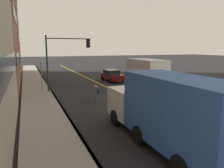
{
  "coord_description": "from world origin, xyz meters",
  "views": [
    {
      "loc": [
        -17.37,
        8.54,
        4.48
      ],
      "look_at": [
        -1.22,
        2.0,
        1.53
      ],
      "focal_mm": 34.4,
      "sensor_mm": 36.0,
      "label": 1
    }
  ],
  "objects_px": {
    "truck_white": "(150,76)",
    "pedestrian_with_backpack": "(96,93)",
    "traffic_light_mast": "(65,53)",
    "truck_blue": "(167,110)",
    "car_maroon": "(112,75)",
    "street_sign_post": "(41,74)"
  },
  "relations": [
    {
      "from": "truck_white",
      "to": "pedestrian_with_backpack",
      "type": "height_order",
      "value": "truck_white"
    },
    {
      "from": "traffic_light_mast",
      "to": "truck_white",
      "type": "bearing_deg",
      "value": -116.43
    },
    {
      "from": "truck_blue",
      "to": "truck_white",
      "type": "distance_m",
      "value": 11.87
    },
    {
      "from": "truck_blue",
      "to": "truck_white",
      "type": "height_order",
      "value": "truck_white"
    },
    {
      "from": "truck_white",
      "to": "traffic_light_mast",
      "type": "distance_m",
      "value": 8.83
    },
    {
      "from": "pedestrian_with_backpack",
      "to": "traffic_light_mast",
      "type": "relative_size",
      "value": 0.28
    },
    {
      "from": "car_maroon",
      "to": "street_sign_post",
      "type": "bearing_deg",
      "value": 109.85
    },
    {
      "from": "pedestrian_with_backpack",
      "to": "traffic_light_mast",
      "type": "distance_m",
      "value": 6.76
    },
    {
      "from": "pedestrian_with_backpack",
      "to": "street_sign_post",
      "type": "distance_m",
      "value": 8.25
    },
    {
      "from": "traffic_light_mast",
      "to": "pedestrian_with_backpack",
      "type": "bearing_deg",
      "value": -166.76
    },
    {
      "from": "truck_blue",
      "to": "traffic_light_mast",
      "type": "bearing_deg",
      "value": 8.05
    },
    {
      "from": "car_maroon",
      "to": "truck_white",
      "type": "distance_m",
      "value": 8.71
    },
    {
      "from": "pedestrian_with_backpack",
      "to": "street_sign_post",
      "type": "relative_size",
      "value": 0.52
    },
    {
      "from": "truck_blue",
      "to": "traffic_light_mast",
      "type": "height_order",
      "value": "traffic_light_mast"
    },
    {
      "from": "traffic_light_mast",
      "to": "car_maroon",
      "type": "bearing_deg",
      "value": -55.6
    },
    {
      "from": "truck_white",
      "to": "car_maroon",
      "type": "bearing_deg",
      "value": 4.0
    },
    {
      "from": "car_maroon",
      "to": "truck_white",
      "type": "bearing_deg",
      "value": -176.0
    },
    {
      "from": "truck_blue",
      "to": "traffic_light_mast",
      "type": "xyz_separation_m",
      "value": [
        14.25,
        2.01,
        2.19
      ]
    },
    {
      "from": "car_maroon",
      "to": "pedestrian_with_backpack",
      "type": "distance_m",
      "value": 12.13
    },
    {
      "from": "car_maroon",
      "to": "traffic_light_mast",
      "type": "height_order",
      "value": "traffic_light_mast"
    },
    {
      "from": "car_maroon",
      "to": "pedestrian_with_backpack",
      "type": "xyz_separation_m",
      "value": [
        -10.72,
        5.67,
        0.1
      ]
    },
    {
      "from": "truck_white",
      "to": "street_sign_post",
      "type": "xyz_separation_m",
      "value": [
        5.29,
        9.9,
        0.01
      ]
    }
  ]
}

